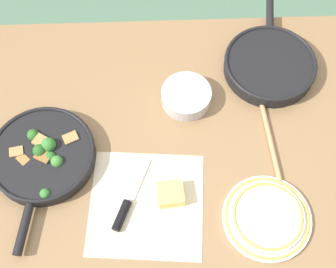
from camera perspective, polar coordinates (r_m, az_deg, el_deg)
name	(u,v)px	position (r m, az deg, el deg)	size (l,w,h in m)	color
ground_plane	(168,214)	(2.05, 0.00, -9.74)	(14.00, 14.00, 0.00)	#51755B
dining_table_red	(168,149)	(1.44, 0.00, -1.80)	(1.28, 0.88, 0.73)	olive
skillet_broccoli	(43,156)	(1.36, -15.00, -2.59)	(0.30, 0.43, 0.07)	black
skillet_eggs	(270,65)	(1.50, 12.28, 8.25)	(0.29, 0.42, 0.05)	black
wooden_spoon	(263,110)	(1.43, 11.55, 2.83)	(0.06, 0.39, 0.02)	tan
parchment_sheet	(146,204)	(1.29, -2.65, -8.53)	(0.33, 0.33, 0.00)	beige
grater_knife	(127,204)	(1.28, -5.04, -8.47)	(0.11, 0.22, 0.02)	silver
cheese_block	(170,194)	(1.28, 0.19, -7.35)	(0.08, 0.07, 0.04)	#EACC66
dinner_plate_stack	(267,217)	(1.29, 12.00, -9.88)	(0.24, 0.24, 0.03)	white
prep_bowl_steel	(186,96)	(1.41, 2.24, 4.60)	(0.15, 0.15, 0.05)	#B7B7BC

